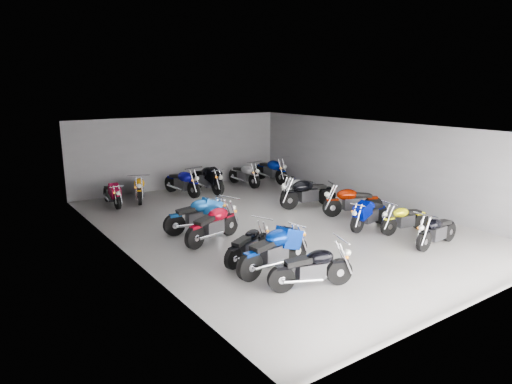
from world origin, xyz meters
TOP-DOWN VIEW (x-y plane):
  - ground at (0.00, 0.00)m, footprint 14.00×14.00m
  - wall_back at (0.00, 7.00)m, footprint 10.00×0.10m
  - wall_left at (-5.00, 0.00)m, footprint 0.10×14.00m
  - wall_right at (5.00, 0.00)m, footprint 0.10×14.00m
  - ceiling at (0.00, 0.00)m, footprint 10.00×14.00m
  - drain_grate at (0.00, -0.50)m, footprint 0.32×0.32m
  - motorcycle_left_a at (-2.25, -4.42)m, footprint 2.00×0.78m
  - motorcycle_left_b at (-2.36, -3.17)m, footprint 2.32×0.54m
  - motorcycle_left_c at (-2.51, -2.20)m, footprint 1.80×0.77m
  - motorcycle_left_d at (-2.50, -0.34)m, footprint 2.14×0.84m
  - motorcycle_left_e at (-2.43, 0.76)m, footprint 2.24×0.47m
  - motorcycle_right_a at (2.54, -4.37)m, footprint 1.97×0.43m
  - motorcycle_right_b at (2.84, -3.04)m, footprint 1.90×0.46m
  - motorcycle_right_c at (2.27, -2.10)m, footprint 2.01×0.53m
  - motorcycle_right_d at (2.89, -0.76)m, footprint 2.07×1.06m
  - motorcycle_right_e at (2.34, 1.01)m, footprint 2.33×0.67m
  - motorcycle_right_f at (2.73, 1.95)m, footprint 2.06×0.48m
  - motorcycle_back_a at (-3.66, 5.49)m, footprint 0.39×1.95m
  - motorcycle_back_b at (-2.51, 5.60)m, footprint 0.93×2.06m
  - motorcycle_back_c at (-0.68, 5.51)m, footprint 0.63×2.29m
  - motorcycle_back_d at (0.46, 5.42)m, footprint 0.52×2.38m
  - motorcycle_back_e at (2.47, 5.56)m, footprint 0.47×2.22m
  - motorcycle_back_f at (4.00, 5.55)m, footprint 0.46×2.37m

SIDE VIEW (x-z plane):
  - ground at x=0.00m, z-range 0.00..0.00m
  - drain_grate at x=0.00m, z-range 0.00..0.01m
  - motorcycle_left_c at x=-2.51m, z-range 0.04..0.86m
  - motorcycle_right_b at x=2.84m, z-range 0.04..0.88m
  - motorcycle_back_a at x=-3.66m, z-range 0.04..0.90m
  - motorcycle_right_a at x=2.54m, z-range 0.04..0.90m
  - motorcycle_right_c at x=2.27m, z-range 0.04..0.93m
  - motorcycle_left_a at x=-2.25m, z-range 0.04..0.95m
  - motorcycle_right_f at x=2.73m, z-range 0.04..0.95m
  - motorcycle_back_b at x=-2.51m, z-range 0.04..0.99m
  - motorcycle_left_d at x=-2.50m, z-range 0.04..1.02m
  - motorcycle_right_d at x=2.89m, z-range 0.04..1.02m
  - motorcycle_back_e at x=2.47m, z-range 0.04..1.02m
  - motorcycle_left_e at x=-2.43m, z-range 0.05..1.03m
  - motorcycle_back_c at x=-0.68m, z-range 0.05..1.06m
  - motorcycle_left_b at x=-2.36m, z-range 0.05..1.07m
  - motorcycle_right_e at x=2.34m, z-range 0.05..1.08m
  - motorcycle_back_f at x=4.00m, z-range 0.05..1.09m
  - motorcycle_back_d at x=0.46m, z-range 0.05..1.09m
  - wall_back at x=0.00m, z-range 0.00..3.20m
  - wall_left at x=-5.00m, z-range 0.00..3.20m
  - wall_right at x=5.00m, z-range 0.00..3.20m
  - ceiling at x=0.00m, z-range 3.20..3.24m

